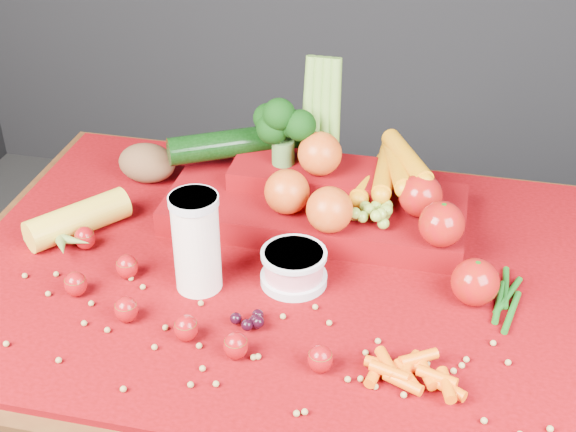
% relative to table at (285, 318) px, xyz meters
% --- Properties ---
extents(table, '(1.10, 0.80, 0.75)m').
position_rel_table_xyz_m(table, '(0.00, 0.00, 0.00)').
color(table, '#3B1C0D').
rests_on(table, ground).
extents(red_cloth, '(1.05, 0.75, 0.01)m').
position_rel_table_xyz_m(red_cloth, '(0.00, 0.00, 0.10)').
color(red_cloth, maroon).
rests_on(red_cloth, table).
extents(milk_glass, '(0.08, 0.08, 0.16)m').
position_rel_table_xyz_m(milk_glass, '(-0.12, -0.08, 0.20)').
color(milk_glass, white).
rests_on(milk_glass, red_cloth).
extents(yogurt_bowl, '(0.11, 0.11, 0.06)m').
position_rel_table_xyz_m(yogurt_bowl, '(0.02, -0.03, 0.14)').
color(yogurt_bowl, silver).
rests_on(yogurt_bowl, red_cloth).
extents(strawberry_scatter, '(0.48, 0.28, 0.05)m').
position_rel_table_xyz_m(strawberry_scatter, '(-0.16, -0.13, 0.13)').
color(strawberry_scatter, maroon).
rests_on(strawberry_scatter, red_cloth).
extents(dark_grape_cluster, '(0.06, 0.05, 0.03)m').
position_rel_table_xyz_m(dark_grape_cluster, '(-0.02, -0.15, 0.12)').
color(dark_grape_cluster, black).
rests_on(dark_grape_cluster, red_cloth).
extents(soybean_scatter, '(0.84, 0.24, 0.01)m').
position_rel_table_xyz_m(soybean_scatter, '(0.00, -0.20, 0.11)').
color(soybean_scatter, '#A08445').
rests_on(soybean_scatter, red_cloth).
extents(corn_ear, '(0.25, 0.26, 0.06)m').
position_rel_table_xyz_m(corn_ear, '(-0.38, -0.01, 0.13)').
color(corn_ear, gold).
rests_on(corn_ear, red_cloth).
extents(potato, '(0.11, 0.08, 0.08)m').
position_rel_table_xyz_m(potato, '(-0.32, 0.22, 0.14)').
color(potato, brown).
rests_on(potato, red_cloth).
extents(baby_carrot_pile, '(0.18, 0.17, 0.03)m').
position_rel_table_xyz_m(baby_carrot_pile, '(0.23, -0.23, 0.12)').
color(baby_carrot_pile, '#E55908').
rests_on(baby_carrot_pile, red_cloth).
extents(green_bean_pile, '(0.14, 0.12, 0.01)m').
position_rel_table_xyz_m(green_bean_pile, '(0.36, -0.01, 0.11)').
color(green_bean_pile, '#145915').
rests_on(green_bean_pile, red_cloth).
extents(produce_mound, '(0.61, 0.39, 0.27)m').
position_rel_table_xyz_m(produce_mound, '(0.04, 0.16, 0.17)').
color(produce_mound, maroon).
rests_on(produce_mound, red_cloth).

